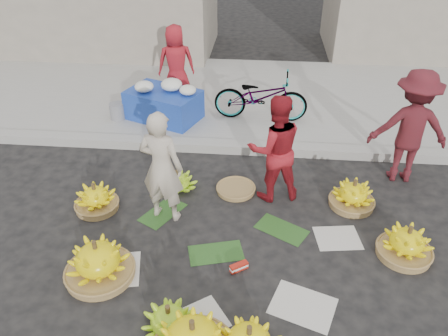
# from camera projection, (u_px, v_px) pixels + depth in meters

# --- Properties ---
(ground) EXTENTS (80.00, 80.00, 0.00)m
(ground) POSITION_uv_depth(u_px,v_px,m) (226.00, 242.00, 5.44)
(ground) COLOR black
(ground) RESTS_ON ground
(curb) EXTENTS (40.00, 0.25, 0.15)m
(curb) POSITION_uv_depth(u_px,v_px,m) (237.00, 147.00, 7.22)
(curb) COLOR gray
(curb) RESTS_ON ground
(sidewalk) EXTENTS (40.00, 4.00, 0.12)m
(sidewalk) POSITION_uv_depth(u_px,v_px,m) (244.00, 96.00, 8.98)
(sidewalk) COLOR gray
(sidewalk) RESTS_ON ground
(newspaper_scatter) EXTENTS (3.20, 1.80, 0.00)m
(newspaper_scatter) POSITION_uv_depth(u_px,v_px,m) (219.00, 292.00, 4.77)
(newspaper_scatter) COLOR silver
(newspaper_scatter) RESTS_ON ground
(banana_leaves) EXTENTS (2.00, 1.00, 0.00)m
(banana_leaves) POSITION_uv_depth(u_px,v_px,m) (219.00, 231.00, 5.61)
(banana_leaves) COLOR #204C19
(banana_leaves) RESTS_ON ground
(banana_bunch_0) EXTENTS (0.91, 0.91, 0.51)m
(banana_bunch_0) POSITION_uv_depth(u_px,v_px,m) (98.00, 261.00, 4.86)
(banana_bunch_0) COLOR olive
(banana_bunch_0) RESTS_ON ground
(banana_bunch_1) EXTENTS (0.54, 0.54, 0.33)m
(banana_bunch_1) POSITION_uv_depth(u_px,v_px,m) (169.00, 319.00, 4.32)
(banana_bunch_1) COLOR #7DBE1B
(banana_bunch_1) RESTS_ON ground
(banana_bunch_4) EXTENTS (0.64, 0.64, 0.44)m
(banana_bunch_4) POSITION_uv_depth(u_px,v_px,m) (406.00, 243.00, 5.15)
(banana_bunch_4) COLOR olive
(banana_bunch_4) RESTS_ON ground
(banana_bunch_5) EXTENTS (0.64, 0.64, 0.43)m
(banana_bunch_5) POSITION_uv_depth(u_px,v_px,m) (353.00, 195.00, 5.96)
(banana_bunch_5) COLOR olive
(banana_bunch_5) RESTS_ON ground
(banana_bunch_6) EXTENTS (0.58, 0.58, 0.41)m
(banana_bunch_6) POSITION_uv_depth(u_px,v_px,m) (96.00, 198.00, 5.91)
(banana_bunch_6) COLOR olive
(banana_bunch_6) RESTS_ON ground
(banana_bunch_7) EXTENTS (0.61, 0.61, 0.32)m
(banana_bunch_7) POSITION_uv_depth(u_px,v_px,m) (177.00, 181.00, 6.30)
(banana_bunch_7) COLOR #7DBE1B
(banana_bunch_7) RESTS_ON ground
(basket_spare) EXTENTS (0.59, 0.59, 0.06)m
(basket_spare) POSITION_uv_depth(u_px,v_px,m) (236.00, 189.00, 6.31)
(basket_spare) COLOR olive
(basket_spare) RESTS_ON ground
(incense_stack) EXTENTS (0.22, 0.18, 0.09)m
(incense_stack) POSITION_uv_depth(u_px,v_px,m) (239.00, 267.00, 5.02)
(incense_stack) COLOR #B62013
(incense_stack) RESTS_ON ground
(vendor_cream) EXTENTS (0.62, 0.47, 1.54)m
(vendor_cream) POSITION_uv_depth(u_px,v_px,m) (162.00, 168.00, 5.45)
(vendor_cream) COLOR beige
(vendor_cream) RESTS_ON ground
(vendor_red) EXTENTS (0.87, 0.74, 1.54)m
(vendor_red) POSITION_uv_depth(u_px,v_px,m) (275.00, 149.00, 5.83)
(vendor_red) COLOR #AE1A21
(vendor_red) RESTS_ON ground
(man_striped) EXTENTS (1.13, 0.68, 1.70)m
(man_striped) POSITION_uv_depth(u_px,v_px,m) (410.00, 127.00, 6.17)
(man_striped) COLOR maroon
(man_striped) RESTS_ON ground
(flower_table) EXTENTS (1.46, 1.20, 0.73)m
(flower_table) POSITION_uv_depth(u_px,v_px,m) (164.00, 103.00, 7.86)
(flower_table) COLOR #1838A0
(flower_table) RESTS_ON sidewalk
(grey_bucket) EXTENTS (0.27, 0.27, 0.30)m
(grey_bucket) POSITION_uv_depth(u_px,v_px,m) (117.00, 111.00, 7.91)
(grey_bucket) COLOR gray
(grey_bucket) RESTS_ON sidewalk
(flower_vendor) EXTENTS (0.80, 0.63, 1.45)m
(flower_vendor) POSITION_uv_depth(u_px,v_px,m) (176.00, 63.00, 8.35)
(flower_vendor) COLOR #AE1A21
(flower_vendor) RESTS_ON sidewalk
(bicycle) EXTENTS (0.64, 1.68, 0.87)m
(bicycle) POSITION_uv_depth(u_px,v_px,m) (261.00, 97.00, 7.75)
(bicycle) COLOR gray
(bicycle) RESTS_ON sidewalk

